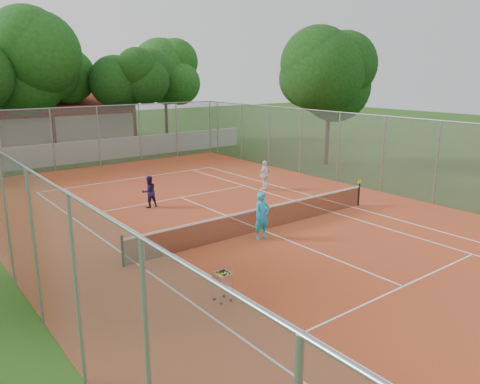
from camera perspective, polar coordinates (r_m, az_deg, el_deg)
ground at (r=18.78m, az=2.81°, el=-4.74°), size 120.00×120.00×0.00m
court_pad at (r=18.78m, az=2.81°, el=-4.72°), size 18.00×34.00×0.02m
court_lines at (r=18.78m, az=2.81°, el=-4.68°), size 10.98×23.78×0.01m
tennis_net at (r=18.62m, az=2.82°, el=-3.26°), size 11.88×0.10×0.98m
perimeter_fence at (r=18.23m, az=2.88°, el=1.21°), size 18.00×34.00×4.00m
boundary_wall at (r=34.89m, az=-17.90°, el=4.77°), size 26.00×0.30×1.50m
clubhouse at (r=43.72m, az=-25.11°, el=7.84°), size 16.40×9.00×4.40m
tropical_trees at (r=37.33m, az=-20.04°, el=11.76°), size 29.00×19.00×10.00m
player_near at (r=17.58m, az=2.70°, el=-2.92°), size 0.67×0.44×1.81m
player_far_left at (r=22.15m, az=-11.03°, el=0.03°), size 0.72×0.57×1.49m
player_far_right at (r=25.09m, az=3.03°, el=2.07°), size 1.00×0.63×1.58m
ball_hopper at (r=13.05m, az=-2.15°, el=-11.37°), size 0.48×0.48×0.92m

